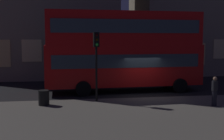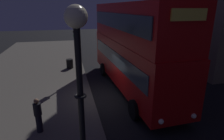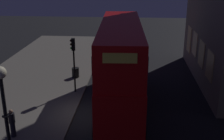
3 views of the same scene
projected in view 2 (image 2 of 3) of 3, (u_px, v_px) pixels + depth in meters
The scene contains 7 objects.
ground_plane at pixel (103, 97), 11.99m from camera, with size 80.00×80.00×0.00m, color black.
sidewalk_slab at pixel (13, 106), 10.84m from camera, with size 44.00×9.12×0.12m, color #5B564F.
double_decker_bus at pixel (132, 43), 12.47m from camera, with size 11.20×3.13×5.64m.
traffic_light_near_kerb at pixel (76, 42), 13.86m from camera, with size 0.36×0.38×4.03m.
street_lamp at pixel (79, 76), 4.16m from camera, with size 0.47×0.47×5.32m.
pedestrian at pixel (38, 115), 8.25m from camera, with size 0.34×0.34×1.61m.
litter_bin at pixel (70, 64), 17.27m from camera, with size 0.59×0.59×0.83m, color black.
Camera 2 is at (10.70, -1.94, 5.37)m, focal length 30.64 mm.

